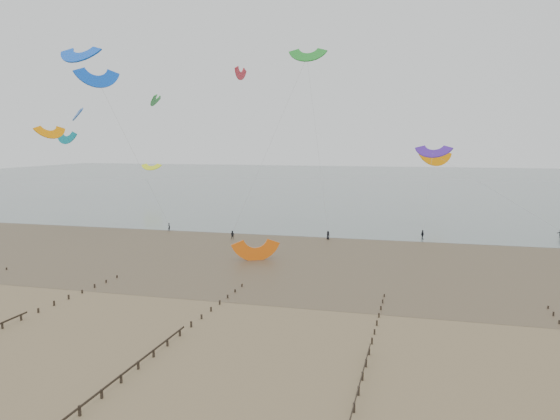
{
  "coord_description": "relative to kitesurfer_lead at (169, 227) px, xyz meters",
  "views": [
    {
      "loc": [
        26.15,
        -52.59,
        18.61
      ],
      "look_at": [
        4.82,
        28.0,
        8.0
      ],
      "focal_mm": 35.0,
      "sensor_mm": 36.0,
      "label": 1
    }
  ],
  "objects": [
    {
      "name": "ground",
      "position": [
        24.66,
        -49.46,
        -0.84
      ],
      "size": [
        500.0,
        500.0,
        0.0
      ],
      "primitive_type": "plane",
      "color": "brown",
      "rests_on": "ground"
    },
    {
      "name": "sea_and_shore",
      "position": [
        20.58,
        -15.05,
        -0.83
      ],
      "size": [
        500.0,
        665.0,
        0.03
      ],
      "color": "#475654",
      "rests_on": "ground"
    },
    {
      "name": "groynes",
      "position": [
        28.66,
        -68.5,
        -0.36
      ],
      "size": [
        72.16,
        50.16,
        1.0
      ],
      "color": "black",
      "rests_on": "ground"
    },
    {
      "name": "kitesurfer_lead",
      "position": [
        0.0,
        0.0,
        0.0
      ],
      "size": [
        0.73,
        0.69,
        1.67
      ],
      "primitive_type": "imported",
      "rotation": [
        0.0,
        0.0,
        2.47
      ],
      "color": "black",
      "rests_on": "ground"
    },
    {
      "name": "kitesurfers",
      "position": [
        45.25,
        2.26,
        -0.01
      ],
      "size": [
        150.5,
        18.4,
        1.8
      ],
      "color": "black",
      "rests_on": "ground"
    },
    {
      "name": "grounded_kite",
      "position": [
        25.72,
        -22.06,
        -0.84
      ],
      "size": [
        7.97,
        7.44,
        3.5
      ],
      "primitive_type": null,
      "rotation": [
        1.54,
        0.0,
        0.51
      ],
      "color": "orange",
      "rests_on": "ground"
    },
    {
      "name": "kites_airborne",
      "position": [
        9.26,
        43.39,
        21.48
      ],
      "size": [
        241.39,
        124.31,
        41.72
      ],
      "color": "#ECFF1E",
      "rests_on": "ground"
    }
  ]
}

